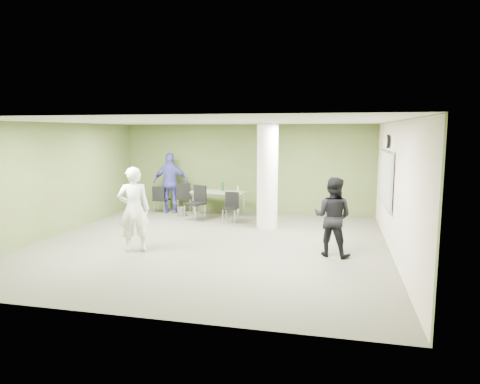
% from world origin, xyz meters
% --- Properties ---
extents(floor, '(8.00, 8.00, 0.00)m').
position_xyz_m(floor, '(0.00, 0.00, 0.00)').
color(floor, '#4E4E3E').
rests_on(floor, ground).
extents(ceiling, '(8.00, 8.00, 0.00)m').
position_xyz_m(ceiling, '(0.00, 0.00, 2.80)').
color(ceiling, white).
rests_on(ceiling, wall_back).
extents(wall_back, '(8.00, 2.80, 0.02)m').
position_xyz_m(wall_back, '(0.00, 4.00, 1.40)').
color(wall_back, '#515C2B').
rests_on(wall_back, floor).
extents(wall_left, '(0.02, 8.00, 2.80)m').
position_xyz_m(wall_left, '(-4.00, 0.00, 1.40)').
color(wall_left, '#515C2B').
rests_on(wall_left, floor).
extents(wall_right_cream, '(0.02, 8.00, 2.80)m').
position_xyz_m(wall_right_cream, '(4.00, 0.00, 1.40)').
color(wall_right_cream, beige).
rests_on(wall_right_cream, floor).
extents(column, '(0.56, 0.56, 2.80)m').
position_xyz_m(column, '(1.00, 2.00, 1.40)').
color(column, silver).
rests_on(column, floor).
extents(whiteboard, '(0.05, 2.30, 1.30)m').
position_xyz_m(whiteboard, '(3.92, 1.20, 1.50)').
color(whiteboard, silver).
rests_on(whiteboard, wall_right_cream).
extents(wall_clock, '(0.06, 0.32, 0.32)m').
position_xyz_m(wall_clock, '(3.92, 1.20, 2.35)').
color(wall_clock, black).
rests_on(wall_clock, wall_right_cream).
extents(folding_table, '(1.65, 0.81, 1.01)m').
position_xyz_m(folding_table, '(-0.70, 3.24, 0.71)').
color(folding_table, '#9A9A95').
rests_on(folding_table, floor).
extents(wastebasket, '(0.24, 0.24, 0.28)m').
position_xyz_m(wastebasket, '(-1.80, 2.93, 0.14)').
color(wastebasket, '#4C4C4C').
rests_on(wastebasket, floor).
extents(chair_back_left, '(0.46, 0.46, 0.87)m').
position_xyz_m(chair_back_left, '(-2.63, 3.24, 0.50)').
color(chair_back_left, black).
rests_on(chair_back_left, floor).
extents(chair_back_right, '(0.59, 0.59, 0.95)m').
position_xyz_m(chair_back_right, '(-1.95, 3.52, 0.56)').
color(chair_back_right, black).
rests_on(chair_back_right, floor).
extents(chair_table_left, '(0.67, 0.67, 1.01)m').
position_xyz_m(chair_table_left, '(-1.17, 2.53, 0.59)').
color(chair_table_left, black).
rests_on(chair_table_left, floor).
extents(chair_table_right, '(0.43, 0.43, 0.85)m').
position_xyz_m(chair_table_right, '(-0.13, 2.48, 0.49)').
color(chair_table_right, black).
rests_on(chair_table_right, floor).
extents(woman_white, '(0.80, 0.69, 1.84)m').
position_xyz_m(woman_white, '(-1.42, -0.92, 0.92)').
color(woman_white, white).
rests_on(woman_white, floor).
extents(man_black, '(0.95, 0.83, 1.66)m').
position_xyz_m(man_black, '(2.75, -0.32, 0.83)').
color(man_black, black).
rests_on(man_black, floor).
extents(man_blue, '(1.18, 0.65, 1.91)m').
position_xyz_m(man_blue, '(-2.33, 3.40, 0.96)').
color(man_blue, '#3F3E9A').
rests_on(man_blue, floor).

